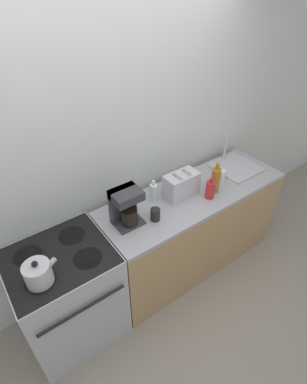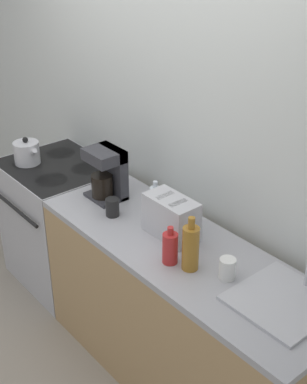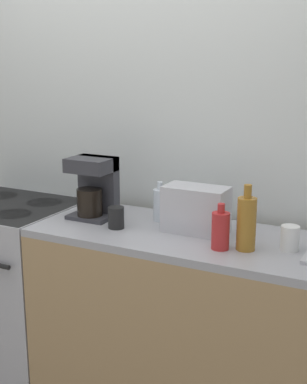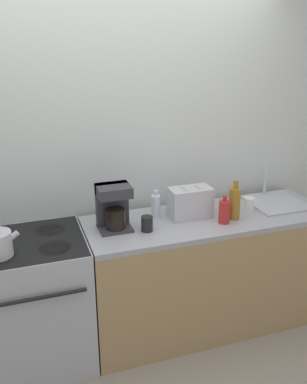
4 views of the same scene
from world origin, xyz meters
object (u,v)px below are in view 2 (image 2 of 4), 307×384
Objects in this scene: stove at (62,222)px; cup_black at (112,207)px; bottle_amber at (191,248)px; bottle_red at (170,248)px; coffee_maker at (108,172)px; toaster at (171,217)px; kettle at (27,153)px; bottle_clear at (155,200)px; cup_white at (227,269)px.

cup_black is (0.78, -0.09, 0.50)m from stove.
bottle_amber reaches higher than bottle_red.
coffee_maker is at bearing 167.88° from bottle_red.
toaster reaches higher than bottle_red.
coffee_maker is at bearing -179.23° from toaster.
bottle_red is at bearing -42.32° from toaster.
kettle is at bearing 179.55° from bottle_red.
bottle_clear is (0.91, 0.11, 0.53)m from stove.
toaster is 0.96× the size of coffee_maker.
bottle_amber is (1.58, 0.03, 0.04)m from kettle.
coffee_maker is (0.74, 0.15, 0.09)m from kettle.
kettle reaches higher than cup_white.
stove is 8.73× the size of cup_black.
stove is 1.43m from bottle_red.
toaster is at bearing 155.97° from bottle_amber.
stove is 8.54× the size of cup_white.
bottle_red is (1.32, -0.14, 0.53)m from stove.
cup_white is (0.27, 0.12, -0.03)m from bottle_red.
stove is at bearing 174.03° from bottle_red.
bottle_amber is (0.51, -0.21, 0.04)m from bottle_clear.
bottle_amber is 0.20m from cup_white.
bottle_red is (0.18, -0.17, -0.03)m from toaster.
bottle_clear is at bearing 7.09° from stove.
stove is at bearing -172.91° from bottle_clear.
cup_white is (0.68, -0.13, -0.03)m from bottle_clear.
bottle_clear is at bearing 157.70° from bottle_amber.
stove is 0.92m from cup_black.
cup_black is at bearing 175.10° from bottle_red.
bottle_red is 0.30m from cup_white.
bottle_red is at bearing -157.77° from bottle_amber.
bottle_amber is 0.11m from bottle_red.
cup_black is at bearing -174.78° from cup_white.
cup_white is at bearing 24.34° from bottle_red.
cup_white is (0.45, -0.05, -0.06)m from toaster.
cup_white is 0.82m from cup_black.
kettle is 1.48m from bottle_red.
toaster reaches higher than cup_white.
bottle_red is (0.41, -0.25, -0.00)m from bottle_clear.
bottle_red reaches higher than stove.
kettle is 1.09× the size of bottle_red.
bottle_clear is 1.93× the size of cup_black.
coffee_maker is 1.10× the size of bottle_amber.
bottle_red is (-0.10, -0.04, -0.04)m from bottle_amber.
coffee_maker reaches higher than bottle_red.
stove is 1.66m from cup_white.
toaster reaches higher than bottle_clear.
coffee_maker is (-0.56, -0.01, 0.05)m from toaster.
bottle_amber is at bearing -154.45° from cup_white.
bottle_amber reaches higher than kettle.
toaster is (1.30, 0.16, 0.03)m from kettle.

